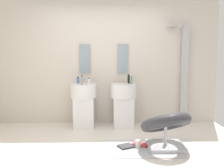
{
  "coord_description": "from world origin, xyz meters",
  "views": [
    {
      "loc": [
        0.06,
        -3.55,
        1.41
      ],
      "look_at": [
        0.15,
        0.55,
        0.95
      ],
      "focal_mm": 39.11,
      "sensor_mm": 36.0,
      "label": 1
    }
  ],
  "objects_px": {
    "soap_bottle_black": "(129,79)",
    "soap_bottle_white": "(89,81)",
    "pedestal_sink_right": "(124,103)",
    "magazine_red": "(140,144)",
    "lounge_chair": "(166,126)",
    "coffee_mug": "(138,144)",
    "soap_bottle_green": "(131,81)",
    "shower_column": "(184,73)",
    "pedestal_sink_left": "(84,103)",
    "soap_bottle_grey": "(82,80)",
    "magazine_charcoal": "(126,146)",
    "soap_bottle_blue": "(78,80)"
  },
  "relations": [
    {
      "from": "pedestal_sink_left",
      "to": "coffee_mug",
      "type": "distance_m",
      "value": 1.57
    },
    {
      "from": "lounge_chair",
      "to": "magazine_red",
      "type": "height_order",
      "value": "lounge_chair"
    },
    {
      "from": "pedestal_sink_right",
      "to": "magazine_red",
      "type": "distance_m",
      "value": 1.21
    },
    {
      "from": "pedestal_sink_right",
      "to": "soap_bottle_blue",
      "type": "relative_size",
      "value": 6.87
    },
    {
      "from": "soap_bottle_grey",
      "to": "magazine_charcoal",
      "type": "bearing_deg",
      "value": -52.49
    },
    {
      "from": "lounge_chair",
      "to": "pedestal_sink_left",
      "type": "bearing_deg",
      "value": 138.59
    },
    {
      "from": "pedestal_sink_left",
      "to": "coffee_mug",
      "type": "bearing_deg",
      "value": -51.31
    },
    {
      "from": "soap_bottle_grey",
      "to": "soap_bottle_green",
      "type": "height_order",
      "value": "soap_bottle_grey"
    },
    {
      "from": "shower_column",
      "to": "lounge_chair",
      "type": "relative_size",
      "value": 2.02
    },
    {
      "from": "magazine_charcoal",
      "to": "coffee_mug",
      "type": "distance_m",
      "value": 0.19
    },
    {
      "from": "lounge_chair",
      "to": "soap_bottle_blue",
      "type": "distance_m",
      "value": 2.07
    },
    {
      "from": "pedestal_sink_right",
      "to": "magazine_red",
      "type": "bearing_deg",
      "value": -80.1
    },
    {
      "from": "coffee_mug",
      "to": "soap_bottle_green",
      "type": "bearing_deg",
      "value": 89.73
    },
    {
      "from": "coffee_mug",
      "to": "soap_bottle_black",
      "type": "height_order",
      "value": "soap_bottle_black"
    },
    {
      "from": "magazine_red",
      "to": "magazine_charcoal",
      "type": "height_order",
      "value": "magazine_red"
    },
    {
      "from": "magazine_charcoal",
      "to": "coffee_mug",
      "type": "height_order",
      "value": "coffee_mug"
    },
    {
      "from": "coffee_mug",
      "to": "soap_bottle_grey",
      "type": "distance_m",
      "value": 1.66
    },
    {
      "from": "magazine_red",
      "to": "soap_bottle_blue",
      "type": "distance_m",
      "value": 1.89
    },
    {
      "from": "soap_bottle_green",
      "to": "soap_bottle_white",
      "type": "relative_size",
      "value": 1.13
    },
    {
      "from": "pedestal_sink_right",
      "to": "soap_bottle_blue",
      "type": "xyz_separation_m",
      "value": [
        -0.92,
        0.12,
        0.45
      ]
    },
    {
      "from": "lounge_chair",
      "to": "magazine_charcoal",
      "type": "bearing_deg",
      "value": 177.65
    },
    {
      "from": "soap_bottle_blue",
      "to": "pedestal_sink_left",
      "type": "bearing_deg",
      "value": -42.77
    },
    {
      "from": "shower_column",
      "to": "lounge_chair",
      "type": "bearing_deg",
      "value": -116.19
    },
    {
      "from": "soap_bottle_grey",
      "to": "coffee_mug",
      "type": "bearing_deg",
      "value": -46.3
    },
    {
      "from": "magazine_red",
      "to": "coffee_mug",
      "type": "height_order",
      "value": "coffee_mug"
    },
    {
      "from": "pedestal_sink_left",
      "to": "soap_bottle_white",
      "type": "bearing_deg",
      "value": -38.21
    },
    {
      "from": "coffee_mug",
      "to": "soap_bottle_black",
      "type": "xyz_separation_m",
      "value": [
        -0.04,
        1.27,
        0.89
      ]
    },
    {
      "from": "soap_bottle_black",
      "to": "soap_bottle_white",
      "type": "height_order",
      "value": "soap_bottle_black"
    },
    {
      "from": "magazine_red",
      "to": "soap_bottle_green",
      "type": "relative_size",
      "value": 1.56
    },
    {
      "from": "pedestal_sink_left",
      "to": "magazine_red",
      "type": "height_order",
      "value": "pedestal_sink_left"
    },
    {
      "from": "pedestal_sink_right",
      "to": "soap_bottle_grey",
      "type": "distance_m",
      "value": 0.96
    },
    {
      "from": "coffee_mug",
      "to": "soap_bottle_green",
      "type": "relative_size",
      "value": 0.69
    },
    {
      "from": "soap_bottle_grey",
      "to": "soap_bottle_white",
      "type": "xyz_separation_m",
      "value": [
        0.13,
        0.08,
        -0.03
      ]
    },
    {
      "from": "magazine_charcoal",
      "to": "soap_bottle_white",
      "type": "relative_size",
      "value": 1.62
    },
    {
      "from": "magazine_red",
      "to": "coffee_mug",
      "type": "relative_size",
      "value": 2.27
    },
    {
      "from": "soap_bottle_green",
      "to": "soap_bottle_blue",
      "type": "distance_m",
      "value": 1.09
    },
    {
      "from": "soap_bottle_black",
      "to": "soap_bottle_green",
      "type": "bearing_deg",
      "value": -73.65
    },
    {
      "from": "soap_bottle_green",
      "to": "pedestal_sink_right",
      "type": "bearing_deg",
      "value": 162.46
    },
    {
      "from": "magazine_red",
      "to": "soap_bottle_white",
      "type": "distance_m",
      "value": 1.62
    },
    {
      "from": "magazine_red",
      "to": "soap_bottle_black",
      "type": "height_order",
      "value": "soap_bottle_black"
    },
    {
      "from": "shower_column",
      "to": "coffee_mug",
      "type": "height_order",
      "value": "shower_column"
    },
    {
      "from": "pedestal_sink_left",
      "to": "soap_bottle_white",
      "type": "xyz_separation_m",
      "value": [
        0.11,
        -0.09,
        0.45
      ]
    },
    {
      "from": "pedestal_sink_right",
      "to": "lounge_chair",
      "type": "bearing_deg",
      "value": -64.76
    },
    {
      "from": "soap_bottle_grey",
      "to": "soap_bottle_black",
      "type": "bearing_deg",
      "value": 15.9
    },
    {
      "from": "magazine_charcoal",
      "to": "soap_bottle_grey",
      "type": "xyz_separation_m",
      "value": [
        -0.78,
        1.01,
        0.94
      ]
    },
    {
      "from": "soap_bottle_black",
      "to": "soap_bottle_white",
      "type": "relative_size",
      "value": 1.37
    },
    {
      "from": "soap_bottle_white",
      "to": "lounge_chair",
      "type": "bearing_deg",
      "value": -41.68
    },
    {
      "from": "lounge_chair",
      "to": "soap_bottle_white",
      "type": "xyz_separation_m",
      "value": [
        -1.25,
        1.11,
        0.58
      ]
    },
    {
      "from": "magazine_red",
      "to": "pedestal_sink_left",
      "type": "bearing_deg",
      "value": 164.32
    },
    {
      "from": "soap_bottle_white",
      "to": "soap_bottle_grey",
      "type": "bearing_deg",
      "value": -149.17
    }
  ]
}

